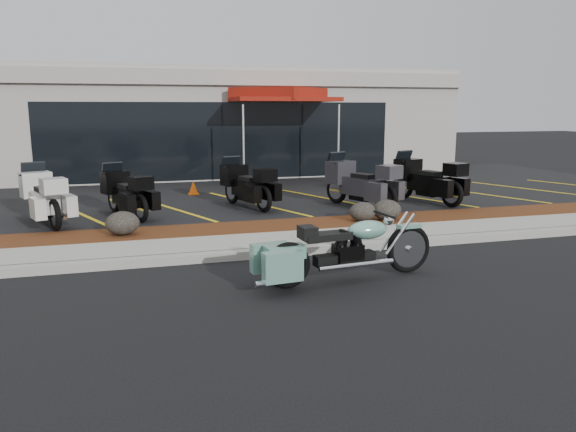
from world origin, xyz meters
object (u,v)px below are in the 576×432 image
object	(u,v)px
hero_cruiser	(409,242)
traffic_cone	(193,187)
popup_canopy	(279,97)
touring_white	(35,190)

from	to	relation	value
hero_cruiser	traffic_cone	bearing A→B (deg)	100.39
hero_cruiser	popup_canopy	size ratio (longest dim) A/B	0.85
traffic_cone	popup_canopy	xyz separation A→B (m)	(3.23, 2.44, 2.63)
hero_cruiser	popup_canopy	distance (m)	11.11
touring_white	popup_canopy	xyz separation A→B (m)	(7.05, 5.09, 2.19)
touring_white	popup_canopy	bearing A→B (deg)	-74.36
touring_white	traffic_cone	xyz separation A→B (m)	(3.82, 2.66, -0.44)
touring_white	traffic_cone	distance (m)	4.67
traffic_cone	popup_canopy	size ratio (longest dim) A/B	0.11
touring_white	traffic_cone	bearing A→B (deg)	-75.36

